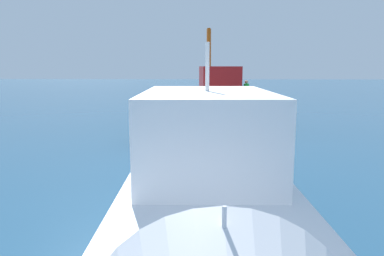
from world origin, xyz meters
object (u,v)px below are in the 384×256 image
object	(u,v)px
crane_truck	(216,86)
salvaged_car	(171,136)
dock_worker	(246,94)
moored_yacht	(212,245)

from	to	relation	value
crane_truck	salvaged_car	size ratio (longest dim) A/B	2.24
crane_truck	dock_worker	size ratio (longest dim) A/B	5.04
dock_worker	moored_yacht	bearing A→B (deg)	-7.55
dock_worker	crane_truck	bearing A→B (deg)	-130.40
crane_truck	moored_yacht	bearing A→B (deg)	-0.95
dock_worker	moored_yacht	xyz separation A→B (m)	(16.82, -2.23, -1.71)
dock_worker	moored_yacht	distance (m)	17.05
dock_worker	salvaged_car	xyz separation A→B (m)	(6.03, -4.16, -1.61)
dock_worker	salvaged_car	distance (m)	7.50
salvaged_car	crane_truck	bearing A→B (deg)	163.75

